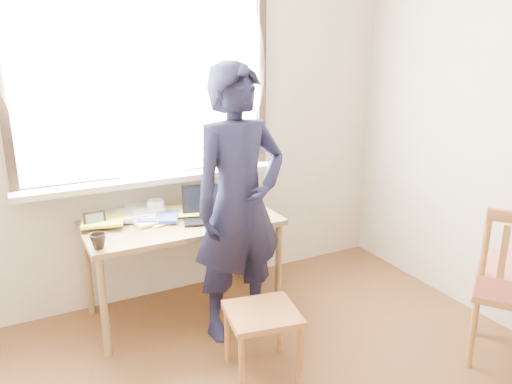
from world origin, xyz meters
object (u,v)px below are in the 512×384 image
laptop (206,211)px  person (239,205)px  desk (182,230)px  work_chair (262,321)px  mug_white (156,207)px  mug_dark (98,241)px

laptop → person: size_ratio=0.22×
desk → laptop: 0.21m
desk → person: size_ratio=0.74×
work_chair → person: 0.72m
mug_white → mug_dark: mug_white is taller
desk → laptop: bearing=-11.9°
mug_white → work_chair: bearing=-75.1°
mug_white → person: 0.71m
work_chair → person: person is taller
mug_white → work_chair: (0.28, -1.07, -0.41)m
desk → person: person is taller
laptop → mug_white: bearing=138.2°
desk → mug_white: 0.27m
desk → work_chair: desk is taller
laptop → mug_white: laptop is taller
desk → person: bearing=-55.4°
desk → laptop: laptop is taller
laptop → mug_dark: size_ratio=3.90×
work_chair → person: size_ratio=0.26×
work_chair → person: (0.09, 0.48, 0.54)m
mug_dark → work_chair: 1.06m
mug_white → person: size_ratio=0.07×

